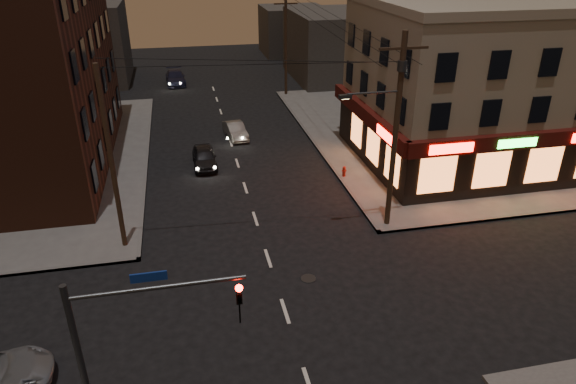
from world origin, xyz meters
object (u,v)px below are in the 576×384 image
object	(u,v)px
sedan_far	(175,78)
sedan_mid	(235,131)
sedan_near	(204,157)
fire_hydrant	(344,171)

from	to	relation	value
sedan_far	sedan_mid	bearing A→B (deg)	-79.10
sedan_near	sedan_far	world-z (taller)	sedan_far
sedan_mid	fire_hydrant	xyz separation A→B (m)	(5.90, -8.94, -0.07)
sedan_mid	sedan_far	size ratio (longest dim) A/B	0.76
sedan_near	sedan_mid	distance (m)	5.75
sedan_near	fire_hydrant	bearing A→B (deg)	-24.59
sedan_mid	sedan_near	bearing A→B (deg)	-125.88
sedan_near	fire_hydrant	size ratio (longest dim) A/B	5.53
sedan_far	fire_hydrant	distance (m)	28.50
sedan_near	sedan_far	size ratio (longest dim) A/B	0.80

